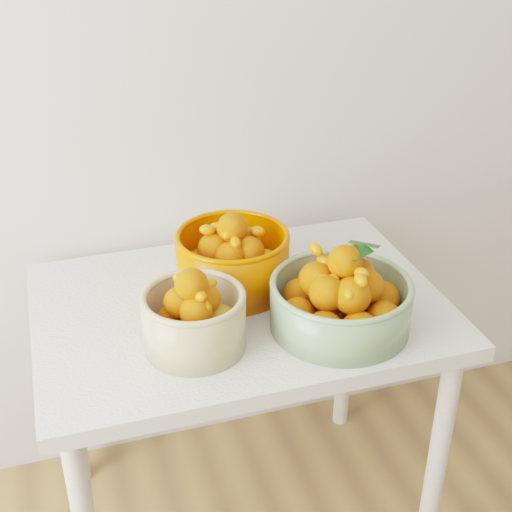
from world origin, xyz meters
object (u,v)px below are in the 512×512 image
at_px(bowl_cream, 194,318).
at_px(bowl_green, 341,300).
at_px(table, 240,334).
at_px(bowl_orange, 232,259).

bearing_deg(bowl_cream, bowl_green, -4.19).
distance_m(table, bowl_orange, 0.19).
xyz_separation_m(bowl_cream, bowl_green, (0.34, -0.02, -0.00)).
height_order(table, bowl_orange, bowl_orange).
relative_size(table, bowl_orange, 3.24).
relative_size(bowl_cream, bowl_green, 0.72).
xyz_separation_m(bowl_cream, bowl_orange, (0.15, 0.22, 0.01)).
bearing_deg(bowl_orange, bowl_green, -51.87).
height_order(table, bowl_cream, bowl_cream).
xyz_separation_m(table, bowl_orange, (0.00, 0.08, 0.18)).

